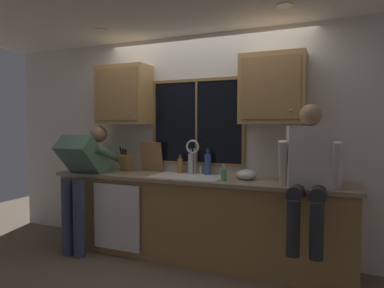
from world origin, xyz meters
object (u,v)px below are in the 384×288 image
(person_standing, at_px, (83,172))
(person_sitting_on_counter, at_px, (309,168))
(mixing_bowl, at_px, (246,175))
(bottle_green_glass, at_px, (208,164))
(knife_block, at_px, (126,162))
(cutting_board, at_px, (151,157))
(soap_dispenser, at_px, (224,174))
(bottle_amber_small, at_px, (191,163))
(bottle_tall_clear, at_px, (180,165))

(person_standing, bearing_deg, person_sitting_on_counter, 0.21)
(mixing_bowl, height_order, bottle_green_glass, bottle_green_glass)
(knife_block, relative_size, cutting_board, 0.88)
(soap_dispenser, xyz_separation_m, bottle_amber_small, (-0.50, 0.31, 0.06))
(soap_dispenser, xyz_separation_m, bottle_green_glass, (-0.30, 0.34, 0.06))
(person_standing, xyz_separation_m, person_sitting_on_counter, (2.52, 0.01, 0.17))
(person_standing, distance_m, knife_block, 0.52)
(knife_block, xyz_separation_m, bottle_green_glass, (1.05, 0.09, 0.02))
(bottle_green_glass, bearing_deg, person_sitting_on_counter, -22.45)
(person_sitting_on_counter, distance_m, bottle_amber_small, 1.40)
(cutting_board, relative_size, bottle_tall_clear, 1.63)
(person_standing, height_order, person_sitting_on_counter, person_sitting_on_counter)
(person_sitting_on_counter, distance_m, knife_block, 2.22)
(knife_block, relative_size, bottle_amber_small, 1.04)
(bottle_tall_clear, bearing_deg, person_sitting_on_counter, -17.94)
(soap_dispenser, bearing_deg, person_standing, -175.41)
(knife_block, distance_m, bottle_green_glass, 1.06)
(soap_dispenser, bearing_deg, bottle_green_glass, 131.22)
(knife_block, height_order, bottle_amber_small, bottle_amber_small)
(person_standing, relative_size, bottle_green_glass, 4.84)
(cutting_board, distance_m, bottle_green_glass, 0.75)
(cutting_board, bearing_deg, bottle_amber_small, -4.74)
(person_sitting_on_counter, height_order, soap_dispenser, person_sitting_on_counter)
(mixing_bowl, relative_size, soap_dispenser, 1.24)
(mixing_bowl, xyz_separation_m, bottle_green_glass, (-0.48, 0.15, 0.08))
(cutting_board, relative_size, bottle_amber_small, 1.18)
(mixing_bowl, bearing_deg, person_sitting_on_counter, -26.10)
(bottle_green_glass, relative_size, bottle_tall_clear, 1.36)
(person_sitting_on_counter, distance_m, bottle_green_glass, 1.22)
(mixing_bowl, bearing_deg, bottle_amber_small, 169.98)
(person_standing, distance_m, bottle_green_glass, 1.47)
(cutting_board, relative_size, mixing_bowl, 1.68)
(knife_block, height_order, soap_dispenser, knife_block)
(bottle_green_glass, distance_m, bottle_amber_small, 0.20)
(knife_block, xyz_separation_m, soap_dispenser, (1.35, -0.26, -0.04))
(person_sitting_on_counter, bearing_deg, cutting_board, 165.59)
(mixing_bowl, distance_m, soap_dispenser, 0.27)
(person_sitting_on_counter, relative_size, bottle_tall_clear, 5.60)
(bottle_amber_small, bearing_deg, person_sitting_on_counter, -18.19)
(bottle_green_glass, xyz_separation_m, bottle_tall_clear, (-0.35, 0.01, -0.03))
(person_standing, xyz_separation_m, mixing_bowl, (1.87, 0.33, 0.03))
(person_sitting_on_counter, relative_size, soap_dispenser, 7.16)
(person_standing, height_order, bottle_green_glass, person_standing)
(knife_block, bearing_deg, bottle_green_glass, 4.64)
(person_sitting_on_counter, xyz_separation_m, bottle_amber_small, (-1.33, 0.44, -0.06))
(person_sitting_on_counter, xyz_separation_m, bottle_tall_clear, (-1.48, 0.48, -0.09))
(soap_dispenser, relative_size, bottle_tall_clear, 0.78)
(bottle_green_glass, height_order, bottle_tall_clear, bottle_green_glass)
(bottle_amber_small, bearing_deg, mixing_bowl, -10.02)
(knife_block, height_order, mixing_bowl, knife_block)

